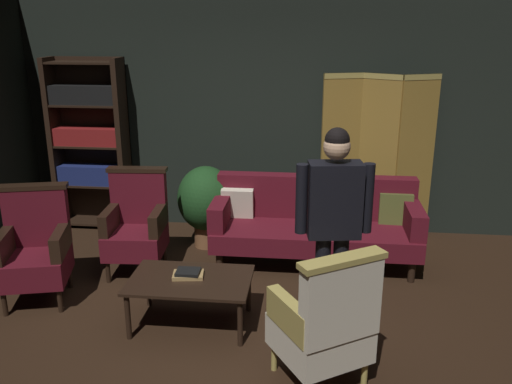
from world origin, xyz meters
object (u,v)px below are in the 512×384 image
object	(u,v)px
potted_plant	(206,201)
book_tan_leather	(188,275)
coffee_table	(190,284)
armchair_wing_left	(136,225)
bookshelf	(90,141)
book_black_cloth	(188,272)
folding_screen	(377,156)
standing_figure	(334,215)
armchair_wing_right	(35,248)
velvet_couch	(315,220)
armchair_gilt_accent	(325,323)

from	to	relation	value
potted_plant	book_tan_leather	bearing A→B (deg)	-83.90
coffee_table	armchair_wing_left	bearing A→B (deg)	128.40
armchair_wing_left	book_tan_leather	xyz separation A→B (m)	(0.75, -0.94, -0.05)
bookshelf	book_black_cloth	distance (m)	2.75
folding_screen	bookshelf	world-z (taller)	bookshelf
book_tan_leather	bookshelf	bearing A→B (deg)	128.40
standing_figure	coffee_table	bearing A→B (deg)	179.10
bookshelf	potted_plant	size ratio (longest dim) A/B	2.21
potted_plant	armchair_wing_right	bearing A→B (deg)	-133.41
velvet_couch	standing_figure	distance (m)	1.53
coffee_table	book_tan_leather	size ratio (longest dim) A/B	3.99
bookshelf	standing_figure	xyz separation A→B (m)	(2.83, -2.15, -0.05)
bookshelf	book_tan_leather	distance (m)	2.75
armchair_wing_left	book_black_cloth	xyz separation A→B (m)	(0.75, -0.94, -0.03)
armchair_wing_right	bookshelf	bearing A→B (deg)	96.31
armchair_wing_right	standing_figure	distance (m)	2.70
velvet_couch	armchair_gilt_accent	xyz separation A→B (m)	(0.08, -2.07, 0.04)
coffee_table	book_tan_leather	distance (m)	0.07
coffee_table	book_black_cloth	bearing A→B (deg)	124.41
velvet_couch	standing_figure	xyz separation A→B (m)	(0.13, -1.41, 0.57)
potted_plant	book_black_cloth	world-z (taller)	potted_plant
folding_screen	book_tan_leather	xyz separation A→B (m)	(-1.72, -2.10, -0.55)
folding_screen	book_tan_leather	size ratio (longest dim) A/B	7.58
standing_figure	book_tan_leather	xyz separation A→B (m)	(-1.17, 0.05, -0.59)
potted_plant	book_tan_leather	size ratio (longest dim) A/B	3.70
bookshelf	armchair_wing_left	world-z (taller)	bookshelf
bookshelf	book_tan_leather	xyz separation A→B (m)	(1.66, -2.10, -0.64)
velvet_couch	armchair_gilt_accent	distance (m)	2.07
velvet_couch	armchair_wing_right	size ratio (longest dim) A/B	2.04
armchair_wing_left	standing_figure	world-z (taller)	standing_figure
velvet_couch	armchair_wing_left	world-z (taller)	armchair_wing_left
armchair_wing_left	potted_plant	bearing A→B (deg)	50.36
armchair_gilt_accent	book_black_cloth	xyz separation A→B (m)	(-1.11, 0.71, -0.03)
coffee_table	standing_figure	distance (m)	1.32
coffee_table	armchair_wing_right	xyz separation A→B (m)	(-1.48, 0.30, 0.12)
potted_plant	coffee_table	bearing A→B (deg)	-83.23
velvet_couch	standing_figure	bearing A→B (deg)	-84.80
armchair_gilt_accent	armchair_wing_right	world-z (taller)	same
folding_screen	standing_figure	distance (m)	2.22
armchair_wing_right	folding_screen	bearing A→B (deg)	29.91
bookshelf	coffee_table	world-z (taller)	bookshelf
armchair_wing_right	book_tan_leather	world-z (taller)	armchair_wing_right
armchair_gilt_accent	armchair_wing_left	xyz separation A→B (m)	(-1.86, 1.65, 0.00)
bookshelf	armchair_gilt_accent	world-z (taller)	bookshelf
coffee_table	standing_figure	world-z (taller)	standing_figure
potted_plant	book_black_cloth	bearing A→B (deg)	-83.90
folding_screen	potted_plant	bearing A→B (deg)	-166.08
coffee_table	potted_plant	bearing A→B (deg)	96.77
folding_screen	armchair_wing_right	xyz separation A→B (m)	(-3.18, -1.83, -0.50)
armchair_wing_left	book_tan_leather	bearing A→B (deg)	-51.47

